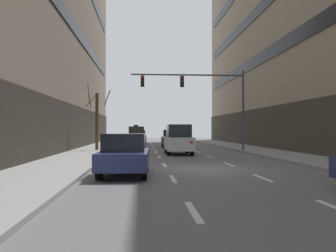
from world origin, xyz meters
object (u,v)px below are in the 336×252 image
(car_driving_0, at_px, (125,155))
(car_driving_2, at_px, (172,139))
(street_tree_0, at_px, (97,119))
(taxi_driving_4, at_px, (136,136))
(car_driving_1, at_px, (178,139))
(car_driving_3, at_px, (138,137))
(traffic_signal_0, at_px, (204,92))

(car_driving_0, xyz_separation_m, car_driving_2, (3.47, 20.51, 0.06))
(car_driving_0, height_order, street_tree_0, street_tree_0)
(taxi_driving_4, bearing_deg, car_driving_1, -75.45)
(car_driving_3, height_order, traffic_signal_0, traffic_signal_0)
(car_driving_2, height_order, taxi_driving_4, taxi_driving_4)
(car_driving_1, height_order, taxi_driving_4, taxi_driving_4)
(car_driving_3, distance_m, street_tree_0, 16.87)
(car_driving_1, height_order, car_driving_3, car_driving_1)
(car_driving_1, bearing_deg, street_tree_0, 152.02)
(car_driving_1, relative_size, car_driving_2, 0.94)
(car_driving_2, relative_size, traffic_signal_0, 0.52)
(taxi_driving_4, relative_size, traffic_signal_0, 0.48)
(car_driving_2, bearing_deg, car_driving_0, -99.60)
(car_driving_1, xyz_separation_m, street_tree_0, (-6.04, 3.21, 1.53))
(car_driving_2, relative_size, car_driving_3, 1.04)
(car_driving_3, bearing_deg, taxi_driving_4, -91.33)
(car_driving_0, xyz_separation_m, car_driving_1, (3.18, 11.28, 0.25))
(car_driving_3, bearing_deg, car_driving_2, -72.73)
(car_driving_1, distance_m, taxi_driving_4, 12.51)
(car_driving_1, height_order, traffic_signal_0, traffic_signal_0)
(car_driving_0, relative_size, taxi_driving_4, 1.00)
(car_driving_2, bearing_deg, taxi_driving_4, 140.02)
(car_driving_0, xyz_separation_m, traffic_signal_0, (5.43, 13.88, 3.85))
(car_driving_0, bearing_deg, car_driving_3, 89.61)
(car_driving_1, relative_size, street_tree_0, 0.82)
(car_driving_0, distance_m, car_driving_3, 30.98)
(car_driving_3, relative_size, street_tree_0, 0.84)
(car_driving_3, relative_size, traffic_signal_0, 0.50)
(car_driving_2, height_order, traffic_signal_0, traffic_signal_0)
(car_driving_1, xyz_separation_m, car_driving_2, (0.29, 9.23, -0.19))
(street_tree_0, bearing_deg, car_driving_0, -78.85)
(car_driving_1, bearing_deg, traffic_signal_0, 49.09)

